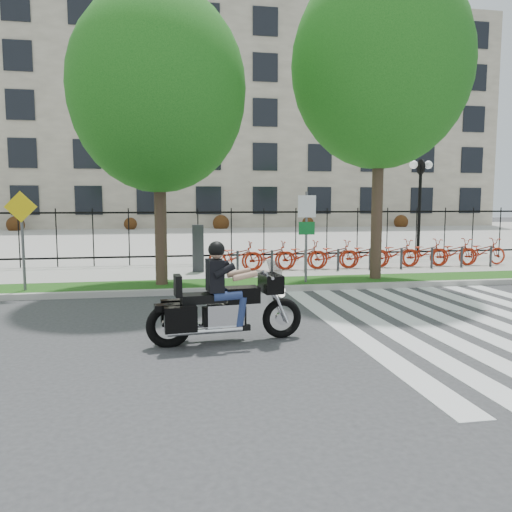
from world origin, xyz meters
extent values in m
plane|color=#333335|center=(0.00, 0.00, 0.00)|extent=(120.00, 120.00, 0.00)
cube|color=#A29F98|center=(0.00, 4.10, 0.07)|extent=(60.00, 0.20, 0.15)
cube|color=#184912|center=(0.00, 4.95, 0.07)|extent=(60.00, 1.50, 0.15)
cube|color=#A19F97|center=(0.00, 7.45, 0.07)|extent=(60.00, 3.50, 0.15)
cube|color=#A19F97|center=(0.00, 25.00, 0.05)|extent=(80.00, 34.00, 0.10)
cube|color=gray|center=(0.00, 45.00, 10.00)|extent=(60.00, 20.00, 20.00)
cylinder|color=black|center=(10.00, 12.00, 2.00)|extent=(0.14, 0.14, 4.00)
cylinder|color=black|center=(10.00, 12.00, 3.90)|extent=(0.06, 0.70, 0.70)
sphere|color=white|center=(9.65, 12.00, 4.00)|extent=(0.36, 0.36, 0.36)
sphere|color=white|center=(10.35, 12.00, 4.00)|extent=(0.36, 0.36, 0.36)
cylinder|color=#3B2B20|center=(-1.25, 4.95, 2.01)|extent=(0.32, 0.32, 3.73)
ellipsoid|color=#125014|center=(-1.25, 4.95, 5.26)|extent=(4.61, 4.61, 5.30)
cylinder|color=#3B2B20|center=(4.90, 4.95, 2.41)|extent=(0.32, 0.32, 4.53)
ellipsoid|color=#125014|center=(4.90, 4.95, 6.18)|extent=(5.01, 5.01, 5.76)
cube|color=#2D2D33|center=(-0.13, 7.20, 0.90)|extent=(0.35, 0.25, 1.50)
imported|color=#A6230E|center=(1.07, 7.20, 0.62)|extent=(1.80, 0.63, 0.95)
cylinder|color=#2D2D33|center=(1.07, 6.70, 0.50)|extent=(0.08, 0.08, 0.70)
imported|color=#A6230E|center=(2.17, 7.20, 0.62)|extent=(1.80, 0.63, 0.95)
cylinder|color=#2D2D33|center=(2.17, 6.70, 0.50)|extent=(0.08, 0.08, 0.70)
imported|color=#A6230E|center=(3.27, 7.20, 0.62)|extent=(1.80, 0.63, 0.95)
cylinder|color=#2D2D33|center=(3.27, 6.70, 0.50)|extent=(0.08, 0.08, 0.70)
imported|color=#A6230E|center=(4.37, 7.20, 0.62)|extent=(1.80, 0.63, 0.95)
cylinder|color=#2D2D33|center=(4.37, 6.70, 0.50)|extent=(0.08, 0.08, 0.70)
imported|color=#A6230E|center=(5.47, 7.20, 0.62)|extent=(1.80, 0.63, 0.95)
cylinder|color=#2D2D33|center=(5.47, 6.70, 0.50)|extent=(0.08, 0.08, 0.70)
imported|color=#A6230E|center=(6.57, 7.20, 0.62)|extent=(1.80, 0.63, 0.95)
cylinder|color=#2D2D33|center=(6.57, 6.70, 0.50)|extent=(0.08, 0.08, 0.70)
imported|color=#A6230E|center=(7.67, 7.20, 0.62)|extent=(1.80, 0.63, 0.95)
cylinder|color=#2D2D33|center=(7.67, 6.70, 0.50)|extent=(0.08, 0.08, 0.70)
imported|color=#A6230E|center=(8.77, 7.20, 0.62)|extent=(1.80, 0.63, 0.95)
cylinder|color=#2D2D33|center=(8.77, 6.70, 0.50)|extent=(0.08, 0.08, 0.70)
imported|color=#A6230E|center=(9.87, 7.20, 0.62)|extent=(1.80, 0.63, 0.95)
cylinder|color=#2D2D33|center=(9.87, 6.70, 0.50)|extent=(0.08, 0.08, 0.70)
cylinder|color=#59595B|center=(2.69, 4.60, 1.40)|extent=(0.07, 0.07, 2.50)
cube|color=white|center=(2.69, 4.56, 2.25)|extent=(0.50, 0.03, 0.60)
cube|color=#0C6626|center=(2.69, 4.56, 1.65)|extent=(0.45, 0.03, 0.35)
cylinder|color=#59595B|center=(-4.65, 4.60, 1.35)|extent=(0.07, 0.07, 2.40)
cube|color=yellow|center=(-4.65, 4.56, 2.25)|extent=(0.78, 0.03, 0.78)
torus|color=black|center=(0.87, -0.33, 0.35)|extent=(0.72, 0.21, 0.71)
torus|color=black|center=(-1.08, -0.54, 0.35)|extent=(0.76, 0.23, 0.75)
cube|color=black|center=(0.66, -0.35, 0.98)|extent=(0.37, 0.60, 0.31)
cube|color=#26262B|center=(0.74, -0.35, 1.22)|extent=(0.21, 0.53, 0.31)
cube|color=silver|center=(-0.16, -0.44, 0.46)|extent=(0.65, 0.41, 0.41)
cube|color=black|center=(0.15, -0.41, 0.80)|extent=(0.60, 0.41, 0.27)
cube|color=black|center=(-0.51, -0.48, 0.78)|extent=(0.76, 0.44, 0.14)
cube|color=black|center=(-0.92, -0.52, 1.01)|extent=(0.14, 0.36, 0.35)
cube|color=black|center=(-0.89, -0.83, 0.51)|extent=(0.53, 0.22, 0.41)
cube|color=black|center=(-0.96, -0.21, 0.51)|extent=(0.53, 0.22, 0.41)
cube|color=black|center=(-0.31, -0.46, 1.15)|extent=(0.29, 0.44, 0.54)
sphere|color=tan|center=(-0.28, -0.45, 1.54)|extent=(0.24, 0.24, 0.24)
sphere|color=black|center=(-0.28, -0.45, 1.59)|extent=(0.28, 0.28, 0.28)
camera|label=1|loc=(-1.07, -8.66, 2.37)|focal=35.00mm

